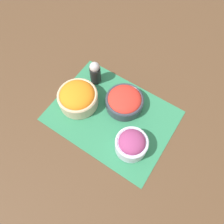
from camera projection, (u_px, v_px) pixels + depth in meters
The scene contains 6 objects.
ground_plane at pixel (112, 116), 0.89m from camera, with size 3.00×3.00×0.00m, color #513823.
placemat at pixel (112, 116), 0.88m from camera, with size 0.48×0.36×0.00m.
tomato_bowl at pixel (125, 101), 0.87m from camera, with size 0.15×0.15×0.07m.
carrot_bowl at pixel (78, 97), 0.87m from camera, with size 0.16×0.16×0.09m.
onion_bowl at pixel (132, 144), 0.78m from camera, with size 0.12×0.12×0.09m.
pepper_shaker at pixel (95, 72), 0.91m from camera, with size 0.05×0.05×0.11m.
Camera 1 is at (0.21, -0.32, 0.80)m, focal length 35.00 mm.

